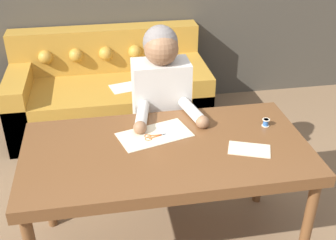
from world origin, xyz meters
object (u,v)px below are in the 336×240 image
at_px(thread_spool, 266,123).
at_px(dining_table, 166,158).
at_px(person, 162,116).
at_px(scissors, 157,136).
at_px(couch, 109,94).

bearing_deg(thread_spool, dining_table, -168.82).
xyz_separation_m(person, scissors, (-0.09, -0.43, 0.12)).
distance_m(dining_table, thread_spool, 0.64).
distance_m(couch, person, 1.24).
bearing_deg(scissors, dining_table, -74.43).
height_order(scissors, thread_spool, thread_spool).
height_order(couch, scissors, couch).
bearing_deg(person, scissors, -102.19).
bearing_deg(scissors, couch, 98.13).
bearing_deg(dining_table, thread_spool, 11.18).
distance_m(couch, scissors, 1.66).
relative_size(dining_table, scissors, 6.63).
height_order(dining_table, thread_spool, thread_spool).
bearing_deg(thread_spool, scissors, -179.55).
relative_size(dining_table, couch, 0.90).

